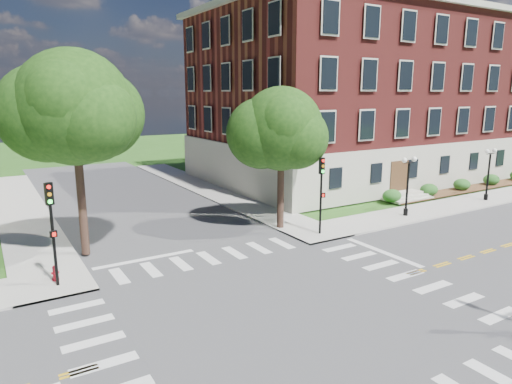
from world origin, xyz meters
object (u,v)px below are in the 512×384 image
twin_lamp_west (408,183)px  fire_hydrant (55,273)px  traffic_signal_ne (321,186)px  traffic_signal_nw (52,221)px  twin_lamp_east (489,171)px

twin_lamp_west → fire_hydrant: (-23.37, 0.49, -2.06)m
traffic_signal_ne → twin_lamp_west: bearing=1.5°
traffic_signal_nw → twin_lamp_east: (32.93, 0.08, -0.66)m
fire_hydrant → traffic_signal_nw: bearing=-89.9°
traffic_signal_nw → twin_lamp_west: bearing=0.4°
fire_hydrant → traffic_signal_ne: bearing=-2.6°
traffic_signal_ne → twin_lamp_west: size_ratio=1.13×
traffic_signal_nw → twin_lamp_east: bearing=0.1°
twin_lamp_west → traffic_signal_ne: bearing=-178.5°
twin_lamp_west → twin_lamp_east: 9.55m
traffic_signal_ne → fire_hydrant: bearing=177.4°
traffic_signal_nw → twin_lamp_east: traffic_signal_nw is taller
traffic_signal_nw → fire_hydrant: (-0.00, 0.65, -2.72)m
traffic_signal_ne → traffic_signal_nw: size_ratio=1.00×
twin_lamp_east → traffic_signal_ne: bearing=-179.6°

